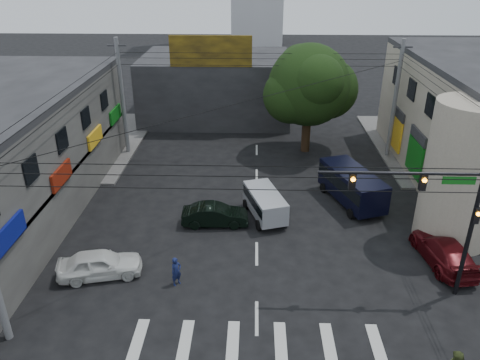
{
  "coord_description": "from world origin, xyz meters",
  "views": [
    {
      "loc": [
        -0.23,
        -19.14,
        14.63
      ],
      "look_at": [
        -0.97,
        4.0,
        3.47
      ],
      "focal_mm": 35.0,
      "sensor_mm": 36.0,
      "label": 1
    }
  ],
  "objects_px": {
    "navy_van": "(352,187)",
    "dark_sedan": "(215,215)",
    "utility_pole_far_right": "(395,101)",
    "maroon_sedan": "(443,251)",
    "traffic_gantry": "(438,204)",
    "utility_pole_far_left": "(122,98)",
    "silver_minivan": "(265,205)",
    "street_tree": "(309,85)",
    "traffic_officer": "(176,271)",
    "white_compact": "(100,264)"
  },
  "relations": [
    {
      "from": "dark_sedan",
      "to": "traffic_gantry",
      "type": "bearing_deg",
      "value": -122.66
    },
    {
      "from": "dark_sedan",
      "to": "navy_van",
      "type": "distance_m",
      "value": 9.17
    },
    {
      "from": "traffic_gantry",
      "to": "utility_pole_far_left",
      "type": "xyz_separation_m",
      "value": [
        -18.32,
        17.0,
        -0.23
      ]
    },
    {
      "from": "silver_minivan",
      "to": "traffic_officer",
      "type": "height_order",
      "value": "silver_minivan"
    },
    {
      "from": "traffic_gantry",
      "to": "traffic_officer",
      "type": "distance_m",
      "value": 12.43
    },
    {
      "from": "white_compact",
      "to": "maroon_sedan",
      "type": "relative_size",
      "value": 0.87
    },
    {
      "from": "silver_minivan",
      "to": "utility_pole_far_right",
      "type": "bearing_deg",
      "value": -62.67
    },
    {
      "from": "utility_pole_far_right",
      "to": "white_compact",
      "type": "height_order",
      "value": "utility_pole_far_right"
    },
    {
      "from": "utility_pole_far_right",
      "to": "maroon_sedan",
      "type": "height_order",
      "value": "utility_pole_far_right"
    },
    {
      "from": "street_tree",
      "to": "utility_pole_far_right",
      "type": "distance_m",
      "value": 6.63
    },
    {
      "from": "utility_pole_far_right",
      "to": "dark_sedan",
      "type": "xyz_separation_m",
      "value": [
        -12.99,
        -11.0,
        -3.95
      ]
    },
    {
      "from": "street_tree",
      "to": "silver_minivan",
      "type": "distance_m",
      "value": 12.48
    },
    {
      "from": "maroon_sedan",
      "to": "navy_van",
      "type": "distance_m",
      "value": 7.46
    },
    {
      "from": "street_tree",
      "to": "traffic_officer",
      "type": "distance_m",
      "value": 19.98
    },
    {
      "from": "traffic_gantry",
      "to": "white_compact",
      "type": "relative_size",
      "value": 1.63
    },
    {
      "from": "utility_pole_far_right",
      "to": "silver_minivan",
      "type": "height_order",
      "value": "utility_pole_far_right"
    },
    {
      "from": "silver_minivan",
      "to": "dark_sedan",
      "type": "bearing_deg",
      "value": 90.05
    },
    {
      "from": "traffic_officer",
      "to": "dark_sedan",
      "type": "bearing_deg",
      "value": 32.32
    },
    {
      "from": "utility_pole_far_right",
      "to": "traffic_officer",
      "type": "bearing_deg",
      "value": -130.78
    },
    {
      "from": "traffic_gantry",
      "to": "maroon_sedan",
      "type": "distance_m",
      "value": 5.22
    },
    {
      "from": "utility_pole_far_right",
      "to": "white_compact",
      "type": "relative_size",
      "value": 2.09
    },
    {
      "from": "traffic_officer",
      "to": "white_compact",
      "type": "bearing_deg",
      "value": 128.28
    },
    {
      "from": "white_compact",
      "to": "silver_minivan",
      "type": "height_order",
      "value": "silver_minivan"
    },
    {
      "from": "utility_pole_far_left",
      "to": "navy_van",
      "type": "bearing_deg",
      "value": -25.47
    },
    {
      "from": "street_tree",
      "to": "white_compact",
      "type": "distance_m",
      "value": 21.4
    },
    {
      "from": "utility_pole_far_left",
      "to": "traffic_officer",
      "type": "bearing_deg",
      "value": -68.52
    },
    {
      "from": "utility_pole_far_right",
      "to": "traffic_gantry",
      "type": "bearing_deg",
      "value": -98.94
    },
    {
      "from": "maroon_sedan",
      "to": "navy_van",
      "type": "relative_size",
      "value": 0.87
    },
    {
      "from": "white_compact",
      "to": "silver_minivan",
      "type": "relative_size",
      "value": 1.04
    },
    {
      "from": "street_tree",
      "to": "white_compact",
      "type": "bearing_deg",
      "value": -124.63
    },
    {
      "from": "street_tree",
      "to": "navy_van",
      "type": "height_order",
      "value": "street_tree"
    },
    {
      "from": "navy_van",
      "to": "traffic_officer",
      "type": "xyz_separation_m",
      "value": [
        -10.06,
        -8.8,
        -0.33
      ]
    },
    {
      "from": "traffic_gantry",
      "to": "navy_van",
      "type": "bearing_deg",
      "value": 100.53
    },
    {
      "from": "utility_pole_far_left",
      "to": "traffic_officer",
      "type": "height_order",
      "value": "utility_pole_far_left"
    },
    {
      "from": "navy_van",
      "to": "dark_sedan",
      "type": "bearing_deg",
      "value": 90.32
    },
    {
      "from": "traffic_gantry",
      "to": "maroon_sedan",
      "type": "xyz_separation_m",
      "value": [
        1.92,
        2.56,
        -4.12
      ]
    },
    {
      "from": "utility_pole_far_left",
      "to": "dark_sedan",
      "type": "xyz_separation_m",
      "value": [
        8.01,
        -11.0,
        -3.95
      ]
    },
    {
      "from": "dark_sedan",
      "to": "traffic_officer",
      "type": "distance_m",
      "value": 5.9
    },
    {
      "from": "utility_pole_far_right",
      "to": "dark_sedan",
      "type": "bearing_deg",
      "value": -139.74
    },
    {
      "from": "traffic_gantry",
      "to": "street_tree",
      "type": "bearing_deg",
      "value": 101.99
    },
    {
      "from": "utility_pole_far_right",
      "to": "white_compact",
      "type": "bearing_deg",
      "value": -138.63
    },
    {
      "from": "dark_sedan",
      "to": "maroon_sedan",
      "type": "bearing_deg",
      "value": -108.19
    },
    {
      "from": "traffic_gantry",
      "to": "traffic_officer",
      "type": "xyz_separation_m",
      "value": [
        -11.75,
        0.28,
        -4.07
      ]
    },
    {
      "from": "white_compact",
      "to": "maroon_sedan",
      "type": "xyz_separation_m",
      "value": [
        17.6,
        1.72,
        0.0
      ]
    },
    {
      "from": "traffic_gantry",
      "to": "maroon_sedan",
      "type": "relative_size",
      "value": 1.41
    },
    {
      "from": "dark_sedan",
      "to": "navy_van",
      "type": "xyz_separation_m",
      "value": [
        8.63,
        3.08,
        0.44
      ]
    },
    {
      "from": "white_compact",
      "to": "traffic_officer",
      "type": "relative_size",
      "value": 2.9
    },
    {
      "from": "white_compact",
      "to": "traffic_gantry",
      "type": "bearing_deg",
      "value": -106.13
    },
    {
      "from": "dark_sedan",
      "to": "white_compact",
      "type": "relative_size",
      "value": 0.91
    },
    {
      "from": "utility_pole_far_left",
      "to": "utility_pole_far_right",
      "type": "xyz_separation_m",
      "value": [
        21.0,
        0.0,
        0.0
      ]
    }
  ]
}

